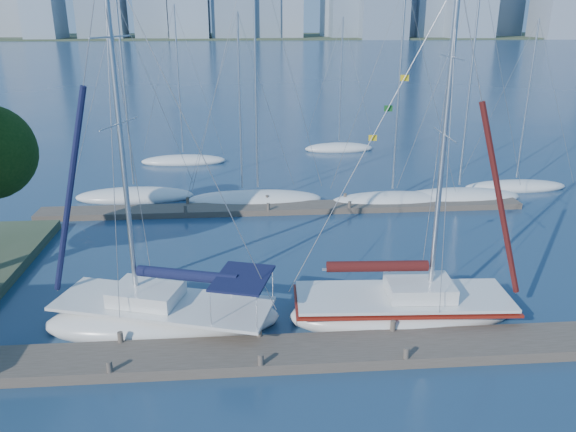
{
  "coord_description": "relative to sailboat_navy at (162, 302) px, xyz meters",
  "views": [
    {
      "loc": [
        -0.36,
        -17.06,
        11.52
      ],
      "look_at": [
        1.31,
        4.0,
        3.96
      ],
      "focal_mm": 35.0,
      "sensor_mm": 36.0,
      "label": 1
    }
  ],
  "objects": [
    {
      "name": "bg_boat_0",
      "position": [
        -4.01,
        16.53,
        -0.8
      ],
      "size": [
        7.94,
        3.19,
        12.79
      ],
      "rotation": [
        0.0,
        0.0,
        0.11
      ],
      "color": "white",
      "rests_on": "ground"
    },
    {
      "name": "far_dock",
      "position": [
        5.69,
        13.45,
        -0.89
      ],
      "size": [
        30.0,
        1.8,
        0.36
      ],
      "primitive_type": "cube",
      "color": "#4B4337",
      "rests_on": "ground"
    },
    {
      "name": "ground",
      "position": [
        3.69,
        -2.55,
        -1.07
      ],
      "size": [
        700.0,
        700.0,
        0.0
      ],
      "primitive_type": "plane",
      "color": "navy",
      "rests_on": "ground"
    },
    {
      "name": "bg_boat_6",
      "position": [
        -1.7,
        26.06,
        -0.82
      ],
      "size": [
        7.22,
        3.7,
        12.66
      ],
      "rotation": [
        0.0,
        0.0,
        -0.25
      ],
      "color": "white",
      "rests_on": "ground"
    },
    {
      "name": "bg_boat_2",
      "position": [
        4.12,
        15.03,
        -0.75
      ],
      "size": [
        8.53,
        3.06,
        16.39
      ],
      "rotation": [
        0.0,
        0.0,
        0.07
      ],
      "color": "white",
      "rests_on": "ground"
    },
    {
      "name": "far_shore",
      "position": [
        3.69,
        317.45,
        -1.07
      ],
      "size": [
        800.0,
        100.0,
        1.5
      ],
      "primitive_type": "cube",
      "color": "#38472D",
      "rests_on": "ground"
    },
    {
      "name": "bg_boat_7",
      "position": [
        11.85,
        29.64,
        -0.82
      ],
      "size": [
        6.51,
        4.14,
        11.72
      ],
      "rotation": [
        0.0,
        0.0,
        -0.36
      ],
      "color": "white",
      "rests_on": "ground"
    },
    {
      "name": "bg_boat_5",
      "position": [
        22.21,
        16.73,
        -0.84
      ],
      "size": [
        7.48,
        4.49,
        11.66
      ],
      "rotation": [
        0.0,
        0.0,
        -0.38
      ],
      "color": "white",
      "rests_on": "ground"
    },
    {
      "name": "bg_boat_3",
      "position": [
        12.75,
        14.23,
        -0.79
      ],
      "size": [
        8.22,
        3.58,
        13.75
      ],
      "rotation": [
        0.0,
        0.0,
        -0.16
      ],
      "color": "white",
      "rests_on": "ground"
    },
    {
      "name": "near_dock",
      "position": [
        3.69,
        -2.55,
        -0.87
      ],
      "size": [
        26.0,
        2.0,
        0.4
      ],
      "primitive_type": "cube",
      "color": "#4B4337",
      "rests_on": "ground"
    },
    {
      "name": "bg_boat_1",
      "position": [
        3.12,
        15.43,
        -0.82
      ],
      "size": [
        7.43,
        3.87,
        12.08
      ],
      "rotation": [
        0.0,
        0.0,
        0.26
      ],
      "color": "white",
      "rests_on": "ground"
    },
    {
      "name": "sailboat_navy",
      "position": [
        0.0,
        0.0,
        0.0
      ],
      "size": [
        9.53,
        5.44,
        14.25
      ],
      "rotation": [
        0.0,
        0.0,
        -0.29
      ],
      "color": "white",
      "rests_on": "ground"
    },
    {
      "name": "sailboat_maroon",
      "position": [
        9.47,
        -0.16,
        -0.08
      ],
      "size": [
        9.21,
        3.43,
        13.39
      ],
      "rotation": [
        0.0,
        0.0,
        -0.05
      ],
      "color": "white",
      "rests_on": "ground"
    },
    {
      "name": "bg_boat_4",
      "position": [
        17.26,
        14.52,
        -0.77
      ],
      "size": [
        8.3,
        2.46,
        14.55
      ],
      "rotation": [
        0.0,
        0.0,
        -0.0
      ],
      "color": "white",
      "rests_on": "ground"
    }
  ]
}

